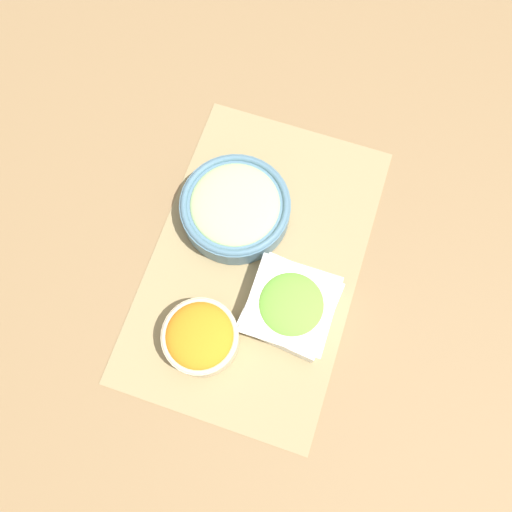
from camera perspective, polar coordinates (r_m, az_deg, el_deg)
The scene contains 5 objects.
ground_plane at distance 0.90m, azimuth 0.00°, elevation -0.64°, with size 3.00×3.00×0.00m, color olive.
placemat at distance 0.90m, azimuth 0.00°, elevation -0.60°, with size 0.57×0.36×0.00m.
cucumber_bowl at distance 0.89m, azimuth -2.38°, elevation 5.59°, with size 0.20×0.20×0.06m.
carrot_bowl at distance 0.84m, azimuth -6.37°, elevation -9.16°, with size 0.13×0.13×0.07m.
lettuce_bowl at distance 0.85m, azimuth 3.99°, elevation -5.72°, with size 0.15×0.15×0.06m.
Camera 1 is at (0.24, 0.08, 0.86)m, focal length 35.00 mm.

